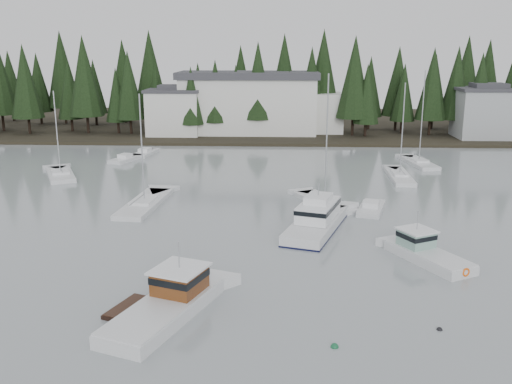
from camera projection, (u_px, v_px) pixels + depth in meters
far_shore_land at (276, 125)px, 118.40m from camera, size 240.00×54.00×1.00m
conifer_treeline at (276, 132)px, 107.75m from camera, size 200.00×22.00×20.00m
house_west at (174, 111)px, 100.55m from camera, size 9.54×7.42×8.75m
house_east_a at (486, 112)px, 97.33m from camera, size 10.60×8.48×9.25m
harbor_inn at (260, 103)px, 102.90m from camera, size 29.50×11.50×10.90m
lobster_boat_brown at (167, 306)px, 34.44m from camera, size 6.92×10.16×4.77m
cabin_cruiser_center at (317, 222)px, 50.39m from camera, size 6.63×11.48×4.71m
lobster_boat_teal at (425, 254)px, 43.15m from camera, size 5.78×7.74×4.11m
sailboat_0 at (145, 205)px, 57.98m from camera, size 3.90×11.20×11.85m
sailboat_1 at (419, 164)px, 78.26m from camera, size 3.90×9.19×13.23m
sailboat_3 at (399, 178)px, 70.11m from camera, size 2.70×9.61×12.14m
sailboat_4 at (325, 204)px, 58.43m from camera, size 6.22×8.99×13.76m
sailboat_5 at (61, 176)px, 71.06m from camera, size 6.39×9.14×11.12m
runabout_1 at (371, 210)px, 55.98m from camera, size 3.54×5.58×1.42m
runabout_3 at (145, 154)px, 85.18m from camera, size 3.04×6.05×1.42m
runabout_4 at (125, 160)px, 80.63m from camera, size 3.91×5.85×1.42m
mooring_buoy_green at (335, 347)px, 30.75m from camera, size 0.45×0.45×0.45m
mooring_buoy_dark at (439, 330)px, 32.61m from camera, size 0.34×0.34×0.34m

